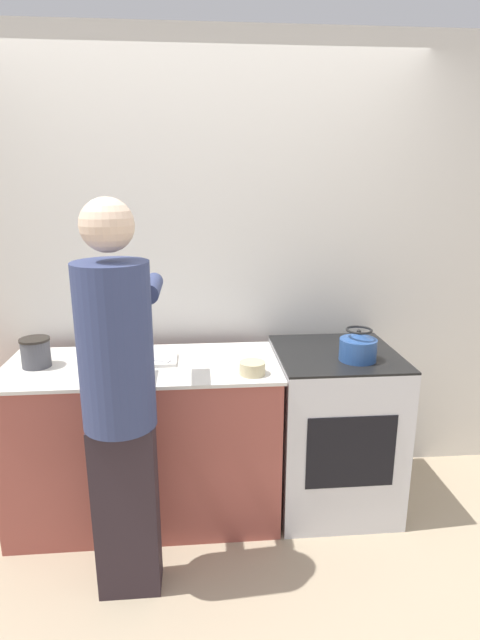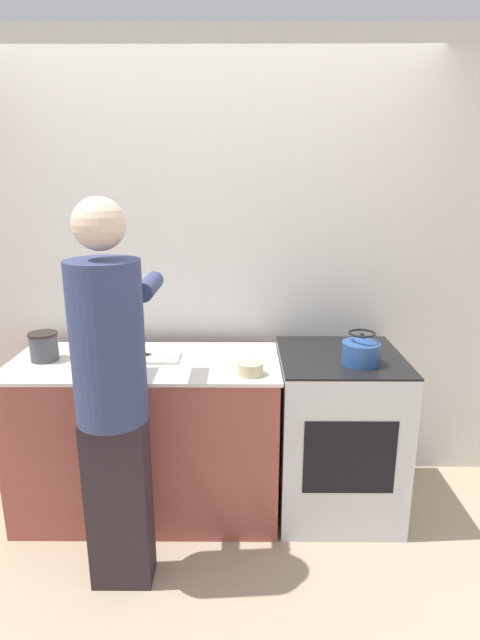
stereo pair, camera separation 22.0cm
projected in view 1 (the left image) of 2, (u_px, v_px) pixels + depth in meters
The scene contains 10 objects.
ground_plane at pixel (211, 544), 2.57m from camera, with size 12.00×12.00×0.00m, color tan.
wall_back at pixel (203, 270), 2.93m from camera, with size 8.00×0.05×2.60m.
counter at pixel (146, 440), 2.71m from camera, with size 1.43×0.63×0.89m.
oven at pixel (333, 428), 2.83m from camera, with size 0.65×0.67×0.91m.
person at pixel (119, 392), 2.06m from camera, with size 0.34×0.58×1.75m.
cutting_board at pixel (147, 360), 2.62m from camera, with size 0.31×0.20×0.02m.
knife at pixel (151, 359), 2.61m from camera, with size 0.20×0.13×0.01m.
kettle at pixel (358, 347), 2.57m from camera, with size 0.19×0.19×0.17m.
bowl_prep at pixel (252, 368), 2.45m from camera, with size 0.13×0.13×0.06m.
canister_jar at pixel (36, 352), 2.54m from camera, with size 0.15×0.15×0.15m.
Camera 1 is at (-0.04, -2.17, 1.80)m, focal length 28.00 mm.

